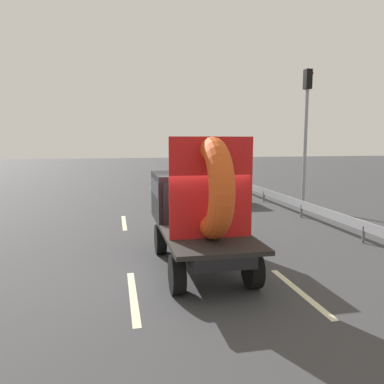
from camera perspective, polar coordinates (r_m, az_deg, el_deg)
ground_plane at (r=9.96m, az=-0.70°, el=-11.49°), size 120.00×120.00×0.00m
flatbed_truck at (r=10.24m, az=0.59°, el=-1.61°), size 2.02×4.88×3.35m
distant_sedan at (r=20.48m, az=4.76°, el=0.45°), size 1.67×3.89×1.27m
traffic_light at (r=19.24m, az=16.51°, el=10.15°), size 0.42×0.36×6.50m
guardrail at (r=18.88m, az=12.97°, el=-0.80°), size 0.10×16.79×0.71m
lane_dash_left_near at (r=8.53m, az=-8.67°, el=-14.94°), size 0.16×2.87×0.01m
lane_dash_left_far at (r=15.61m, az=-10.00°, el=-4.48°), size 0.16×2.72×0.01m
lane_dash_right_near at (r=8.98m, az=15.60°, el=-13.97°), size 0.16×2.80×0.01m
lane_dash_right_far at (r=16.45m, az=2.49°, el=-3.73°), size 0.16×2.57×0.01m
oncoming_car at (r=31.96m, az=1.16°, el=3.06°), size 1.60×3.74×1.22m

